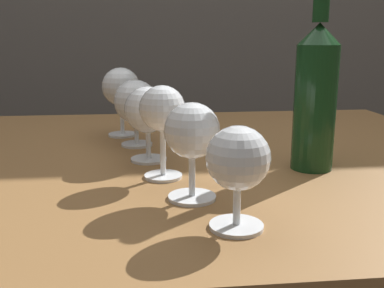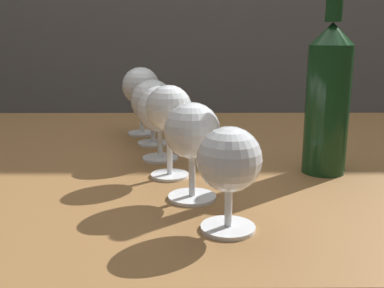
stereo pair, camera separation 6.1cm
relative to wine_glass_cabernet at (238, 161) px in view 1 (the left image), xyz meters
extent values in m
cube|color=brown|center=(-0.07, 0.35, -0.10)|extent=(1.29, 0.95, 0.03)
cylinder|color=brown|center=(0.52, 0.76, -0.48)|extent=(0.06, 0.06, 0.73)
cylinder|color=white|center=(0.00, 0.00, -0.08)|extent=(0.06, 0.06, 0.00)
cylinder|color=white|center=(0.00, 0.00, -0.05)|extent=(0.01, 0.01, 0.06)
sphere|color=white|center=(0.00, 0.00, 0.00)|extent=(0.08, 0.08, 0.08)
ellipsoid|color=#470A16|center=(0.00, 0.00, 0.00)|extent=(0.07, 0.07, 0.03)
cylinder|color=white|center=(-0.04, 0.10, -0.08)|extent=(0.07, 0.07, 0.00)
cylinder|color=white|center=(-0.04, 0.10, -0.04)|extent=(0.01, 0.01, 0.07)
sphere|color=white|center=(-0.04, 0.10, 0.01)|extent=(0.08, 0.08, 0.08)
ellipsoid|color=beige|center=(-0.04, 0.10, 0.01)|extent=(0.07, 0.07, 0.03)
cylinder|color=white|center=(-0.08, 0.20, -0.08)|extent=(0.06, 0.06, 0.00)
cylinder|color=white|center=(-0.08, 0.20, -0.04)|extent=(0.01, 0.01, 0.08)
sphere|color=white|center=(-0.08, 0.20, 0.03)|extent=(0.07, 0.07, 0.07)
ellipsoid|color=#EACC66|center=(-0.08, 0.20, 0.03)|extent=(0.06, 0.06, 0.03)
cylinder|color=white|center=(-0.10, 0.31, -0.08)|extent=(0.07, 0.07, 0.00)
cylinder|color=white|center=(-0.10, 0.31, -0.05)|extent=(0.01, 0.01, 0.06)
sphere|color=white|center=(-0.10, 0.31, 0.01)|extent=(0.08, 0.08, 0.08)
ellipsoid|color=gold|center=(-0.10, 0.31, 0.01)|extent=(0.07, 0.07, 0.04)
cylinder|color=white|center=(-0.12, 0.43, -0.08)|extent=(0.06, 0.06, 0.00)
cylinder|color=white|center=(-0.12, 0.43, -0.05)|extent=(0.01, 0.01, 0.06)
sphere|color=white|center=(-0.12, 0.43, 0.01)|extent=(0.09, 0.09, 0.09)
cylinder|color=white|center=(-0.16, 0.53, -0.08)|extent=(0.06, 0.06, 0.00)
cylinder|color=white|center=(-0.16, 0.53, -0.04)|extent=(0.01, 0.01, 0.08)
sphere|color=white|center=(-0.16, 0.53, 0.03)|extent=(0.08, 0.08, 0.08)
ellipsoid|color=maroon|center=(-0.16, 0.53, 0.03)|extent=(0.07, 0.07, 0.03)
cylinder|color=#143819|center=(0.18, 0.23, 0.02)|extent=(0.07, 0.07, 0.21)
cone|color=#143819|center=(0.18, 0.23, 0.14)|extent=(0.07, 0.07, 0.03)
camera|label=1|loc=(-0.11, -0.48, 0.14)|focal=41.92mm
camera|label=2|loc=(-0.04, -0.49, 0.14)|focal=41.92mm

